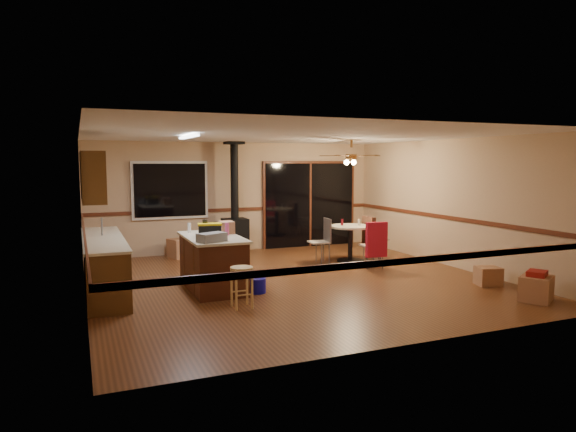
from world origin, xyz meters
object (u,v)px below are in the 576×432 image
blue_bucket (257,285)px  dining_table (350,237)px  toolbox_black (210,231)px  bar_stool (242,287)px  chair_right (370,232)px  box_under_window (182,248)px  chair_left (324,235)px  box_corner_a (536,288)px  toolbox_grey (212,237)px  chair_near (376,240)px  wood_stove (235,223)px  kitchen_island (213,262)px  box_corner_b (488,276)px

blue_bucket → dining_table: (2.72, 1.75, 0.41)m
toolbox_black → bar_stool: 1.35m
chair_right → box_under_window: chair_right is taller
chair_left → box_corner_a: 4.32m
toolbox_grey → chair_near: toolbox_grey is taller
toolbox_grey → box_corner_a: size_ratio=0.86×
toolbox_black → dining_table: toolbox_black is taller
wood_stove → dining_table: bearing=-42.1°
kitchen_island → toolbox_grey: toolbox_grey is taller
kitchen_island → box_corner_a: kitchen_island is taller
toolbox_grey → blue_bucket: 1.14m
chair_left → box_under_window: 3.24m
bar_stool → dining_table: size_ratio=0.67×
toolbox_grey → box_under_window: size_ratio=0.82×
chair_right → box_corner_a: bearing=-81.4°
wood_stove → box_corner_a: 6.52m
blue_bucket → box_corner_a: size_ratio=0.57×
kitchen_island → toolbox_black: (-0.07, -0.13, 0.55)m
toolbox_black → chair_right: 4.18m
kitchen_island → toolbox_grey: bearing=-104.3°
box_under_window → blue_bucket: bearing=-81.5°
bar_stool → dining_table: 4.07m
kitchen_island → box_corner_b: size_ratio=4.28×
chair_right → chair_left: bearing=178.3°
kitchen_island → dining_table: bearing=20.1°
chair_near → box_corner_a: size_ratio=1.38×
dining_table → chair_right: 0.52m
bar_stool → box_corner_a: 4.53m
toolbox_black → chair_right: bearing=19.7°
wood_stove → blue_bucket: wood_stove is taller
bar_stool → chair_left: 3.69m
bar_stool → box_under_window: (-0.05, 4.38, -0.09)m
chair_left → chair_right: 1.11m
blue_bucket → box_under_window: (-0.54, 3.63, 0.09)m
dining_table → box_under_window: dining_table is taller
blue_bucket → chair_right: bearing=29.1°
wood_stove → box_corner_b: wood_stove is taller
chair_near → box_corner_b: 2.24m
toolbox_grey → blue_bucket: toolbox_grey is taller
box_corner_a → bar_stool: bearing=162.5°
kitchen_island → chair_left: chair_left is taller
wood_stove → box_under_window: size_ratio=4.72×
blue_bucket → chair_right: (3.24, 1.80, 0.48)m
box_under_window → box_corner_a: (4.37, -5.74, -0.02)m
bar_stool → box_under_window: bearing=90.6°
box_under_window → chair_right: bearing=-25.8°
wood_stove → chair_right: (2.55, -1.77, -0.13)m
chair_left → blue_bucket: bearing=-139.1°
bar_stool → box_under_window: bar_stool is taller
bar_stool → box_corner_b: bearing=-3.9°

